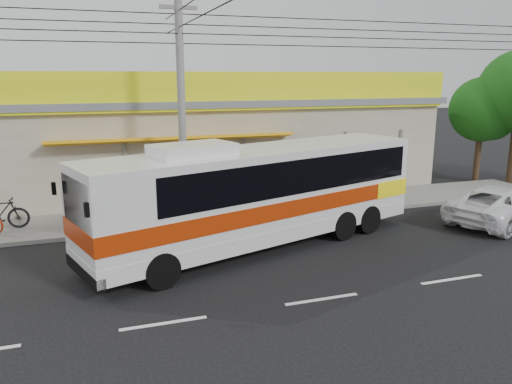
# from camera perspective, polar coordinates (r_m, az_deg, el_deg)

# --- Properties ---
(ground) EXTENTS (120.00, 120.00, 0.00)m
(ground) POSITION_cam_1_polar(r_m,az_deg,el_deg) (15.17, 3.37, -8.30)
(ground) COLOR black
(ground) RESTS_ON ground
(sidewalk) EXTENTS (30.00, 3.20, 0.15)m
(sidewalk) POSITION_cam_1_polar(r_m,az_deg,el_deg) (20.55, -2.84, -2.27)
(sidewalk) COLOR slate
(sidewalk) RESTS_ON ground
(lane_markings) EXTENTS (50.00, 0.12, 0.01)m
(lane_markings) POSITION_cam_1_polar(r_m,az_deg,el_deg) (13.07, 7.53, -12.07)
(lane_markings) COLOR silver
(lane_markings) RESTS_ON ground
(storefront_building) EXTENTS (22.60, 9.20, 5.70)m
(storefront_building) POSITION_cam_1_polar(r_m,az_deg,el_deg) (25.39, -6.31, 5.78)
(storefront_building) COLOR #9D947F
(storefront_building) RESTS_ON ground
(coach_bus) EXTENTS (11.98, 6.01, 3.63)m
(coach_bus) POSITION_cam_1_polar(r_m,az_deg,el_deg) (16.24, 1.03, 0.36)
(coach_bus) COLOR silver
(coach_bus) RESTS_ON ground
(motorbike_dark) EXTENTS (1.99, 0.62, 1.19)m
(motorbike_dark) POSITION_cam_1_polar(r_m,az_deg,el_deg) (20.03, -27.25, -2.19)
(motorbike_dark) COLOR black
(motorbike_dark) RESTS_ON sidewalk
(white_car) EXTENTS (5.67, 4.11, 1.43)m
(white_car) POSITION_cam_1_polar(r_m,az_deg,el_deg) (21.31, 26.15, -1.29)
(white_car) COLOR white
(white_car) RESTS_ON ground
(utility_pole) EXTENTS (34.00, 14.00, 8.71)m
(utility_pole) POSITION_cam_1_polar(r_m,az_deg,el_deg) (18.49, -8.80, 18.12)
(utility_pole) COLOR slate
(utility_pole) RESTS_ON ground
(tree_far) EXTENTS (3.31, 3.31, 5.48)m
(tree_far) POSITION_cam_1_polar(r_m,az_deg,el_deg) (28.51, 24.65, 8.33)
(tree_far) COLOR #321E14
(tree_far) RESTS_ON ground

